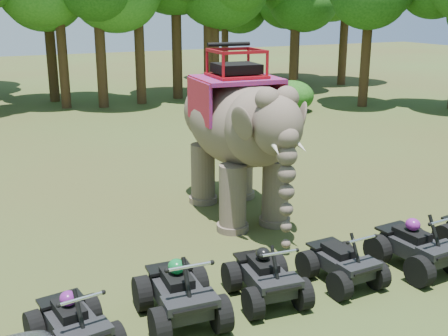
{
  "coord_description": "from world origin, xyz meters",
  "views": [
    {
      "loc": [
        -5.25,
        -9.83,
        5.51
      ],
      "look_at": [
        0.0,
        1.2,
        1.9
      ],
      "focal_mm": 45.0,
      "sensor_mm": 36.0,
      "label": 1
    }
  ],
  "objects_px": {
    "elephant": "(238,132)",
    "atv_2": "(266,270)",
    "atv_4": "(417,239)",
    "atv_1": "(180,285)",
    "atv_0": "(72,316)",
    "atv_3": "(342,255)"
  },
  "relations": [
    {
      "from": "atv_1",
      "to": "atv_3",
      "type": "relative_size",
      "value": 1.15
    },
    {
      "from": "elephant",
      "to": "atv_0",
      "type": "height_order",
      "value": "elephant"
    },
    {
      "from": "atv_3",
      "to": "atv_4",
      "type": "height_order",
      "value": "atv_4"
    },
    {
      "from": "elephant",
      "to": "atv_2",
      "type": "bearing_deg",
      "value": -105.85
    },
    {
      "from": "atv_0",
      "to": "atv_2",
      "type": "distance_m",
      "value": 3.66
    },
    {
      "from": "atv_3",
      "to": "atv_4",
      "type": "distance_m",
      "value": 1.83
    },
    {
      "from": "elephant",
      "to": "atv_1",
      "type": "bearing_deg",
      "value": -123.22
    },
    {
      "from": "elephant",
      "to": "atv_1",
      "type": "height_order",
      "value": "elephant"
    },
    {
      "from": "elephant",
      "to": "atv_2",
      "type": "height_order",
      "value": "elephant"
    },
    {
      "from": "atv_0",
      "to": "atv_4",
      "type": "bearing_deg",
      "value": -9.36
    },
    {
      "from": "atv_1",
      "to": "atv_2",
      "type": "relative_size",
      "value": 1.1
    },
    {
      "from": "elephant",
      "to": "atv_2",
      "type": "relative_size",
      "value": 3.16
    },
    {
      "from": "atv_2",
      "to": "atv_3",
      "type": "distance_m",
      "value": 1.73
    },
    {
      "from": "elephant",
      "to": "atv_2",
      "type": "distance_m",
      "value": 4.98
    },
    {
      "from": "atv_1",
      "to": "atv_2",
      "type": "distance_m",
      "value": 1.75
    },
    {
      "from": "atv_2",
      "to": "atv_1",
      "type": "bearing_deg",
      "value": -175.55
    },
    {
      "from": "atv_1",
      "to": "atv_4",
      "type": "relative_size",
      "value": 1.02
    },
    {
      "from": "atv_1",
      "to": "atv_4",
      "type": "distance_m",
      "value": 5.31
    },
    {
      "from": "atv_1",
      "to": "atv_2",
      "type": "height_order",
      "value": "atv_1"
    },
    {
      "from": "elephant",
      "to": "atv_4",
      "type": "relative_size",
      "value": 2.93
    },
    {
      "from": "atv_4",
      "to": "atv_1",
      "type": "bearing_deg",
      "value": 173.18
    },
    {
      "from": "elephant",
      "to": "atv_0",
      "type": "relative_size",
      "value": 3.2
    }
  ]
}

